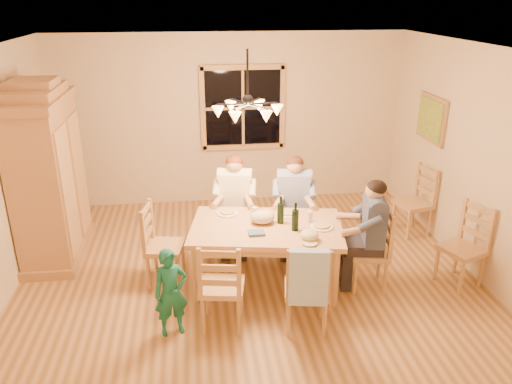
{
  "coord_description": "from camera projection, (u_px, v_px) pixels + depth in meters",
  "views": [
    {
      "loc": [
        -0.59,
        -5.26,
        3.23
      ],
      "look_at": [
        0.1,
        0.1,
        1.07
      ],
      "focal_mm": 35.0,
      "sensor_mm": 36.0,
      "label": 1
    }
  ],
  "objects": [
    {
      "name": "floor",
      "position": [
        249.0,
        276.0,
        6.11
      ],
      "size": [
        5.5,
        5.5,
        0.0
      ],
      "primitive_type": "plane",
      "color": "olive",
      "rests_on": "ground"
    },
    {
      "name": "armoire",
      "position": [
        49.0,
        179.0,
        6.26
      ],
      "size": [
        0.66,
        1.4,
        2.3
      ],
      "color": "#956840",
      "rests_on": "floor"
    },
    {
      "name": "chair_far_right",
      "position": [
        293.0,
        231.0,
        6.6
      ],
      "size": [
        0.51,
        0.49,
        0.99
      ],
      "rotation": [
        0.0,
        0.0,
        2.97
      ],
      "color": "#A8764A",
      "rests_on": "floor"
    },
    {
      "name": "chair_far_left",
      "position": [
        236.0,
        230.0,
        6.63
      ],
      "size": [
        0.51,
        0.49,
        0.99
      ],
      "rotation": [
        0.0,
        0.0,
        2.97
      ],
      "color": "#A8764A",
      "rests_on": "floor"
    },
    {
      "name": "chandelier",
      "position": [
        248.0,
        109.0,
        5.34
      ],
      "size": [
        0.77,
        0.68,
        0.71
      ],
      "color": "black",
      "rests_on": "ceiling"
    },
    {
      "name": "chair_near_right",
      "position": [
        306.0,
        301.0,
        5.09
      ],
      "size": [
        0.51,
        0.49,
        0.99
      ],
      "rotation": [
        0.0,
        0.0,
        -0.17
      ],
      "color": "#A8764A",
      "rests_on": "floor"
    },
    {
      "name": "wine_bottle_b",
      "position": [
        295.0,
        217.0,
        5.53
      ],
      "size": [
        0.08,
        0.08,
        0.33
      ],
      "primitive_type": "cylinder",
      "color": "black",
      "rests_on": "dining_table"
    },
    {
      "name": "wall_back",
      "position": [
        230.0,
        120.0,
        7.91
      ],
      "size": [
        5.5,
        0.02,
        2.7
      ],
      "primitive_type": "cube",
      "color": "beige",
      "rests_on": "floor"
    },
    {
      "name": "adult_plaid_man",
      "position": [
        294.0,
        193.0,
        6.4
      ],
      "size": [
        0.45,
        0.48,
        0.87
      ],
      "rotation": [
        0.0,
        0.0,
        2.97
      ],
      "color": "#355392",
      "rests_on": "floor"
    },
    {
      "name": "plate_woman",
      "position": [
        227.0,
        213.0,
        6.0
      ],
      "size": [
        0.26,
        0.26,
        0.02
      ],
      "primitive_type": "cylinder",
      "color": "white",
      "rests_on": "dining_table"
    },
    {
      "name": "adult_woman",
      "position": [
        235.0,
        192.0,
        6.43
      ],
      "size": [
        0.45,
        0.48,
        0.87
      ],
      "rotation": [
        0.0,
        0.0,
        2.97
      ],
      "color": "#F7EEBF",
      "rests_on": "floor"
    },
    {
      "name": "napkin",
      "position": [
        256.0,
        233.0,
        5.49
      ],
      "size": [
        0.2,
        0.17,
        0.03
      ],
      "primitive_type": "cube",
      "rotation": [
        0.0,
        0.0,
        -0.17
      ],
      "color": "#4A6289",
      "rests_on": "dining_table"
    },
    {
      "name": "wine_bottle_a",
      "position": [
        281.0,
        210.0,
        5.7
      ],
      "size": [
        0.08,
        0.08,
        0.33
      ],
      "primitive_type": "cylinder",
      "color": "black",
      "rests_on": "dining_table"
    },
    {
      "name": "window",
      "position": [
        243.0,
        108.0,
        7.83
      ],
      "size": [
        1.3,
        0.06,
        1.3
      ],
      "color": "black",
      "rests_on": "wall_back"
    },
    {
      "name": "ceiling",
      "position": [
        247.0,
        49.0,
        5.11
      ],
      "size": [
        5.5,
        5.0,
        0.02
      ],
      "primitive_type": "cube",
      "color": "white",
      "rests_on": "wall_back"
    },
    {
      "name": "painting",
      "position": [
        431.0,
        119.0,
        6.95
      ],
      "size": [
        0.06,
        0.78,
        0.64
      ],
      "color": "#956840",
      "rests_on": "wall_right"
    },
    {
      "name": "chair_spare_front",
      "position": [
        460.0,
        261.0,
        5.86
      ],
      "size": [
        0.55,
        0.56,
        0.99
      ],
      "rotation": [
        0.0,
        0.0,
        1.95
      ],
      "color": "#A8764A",
      "rests_on": "floor"
    },
    {
      "name": "chair_end_right",
      "position": [
        368.0,
        263.0,
        5.81
      ],
      "size": [
        0.49,
        0.51,
        0.99
      ],
      "rotation": [
        0.0,
        0.0,
        1.4
      ],
      "color": "#A8764A",
      "rests_on": "floor"
    },
    {
      "name": "chair_spare_back",
      "position": [
        412.0,
        213.0,
        7.12
      ],
      "size": [
        0.51,
        0.52,
        0.99
      ],
      "rotation": [
        0.0,
        0.0,
        1.79
      ],
      "color": "#A8764A",
      "rests_on": "floor"
    },
    {
      "name": "cloth_bundle",
      "position": [
        262.0,
        217.0,
        5.73
      ],
      "size": [
        0.28,
        0.22,
        0.15
      ],
      "primitive_type": "ellipsoid",
      "color": "#C6B48F",
      "rests_on": "dining_table"
    },
    {
      "name": "wine_glass_a",
      "position": [
        255.0,
        212.0,
        5.86
      ],
      "size": [
        0.06,
        0.06,
        0.14
      ],
      "primitive_type": "cylinder",
      "color": "silver",
      "rests_on": "dining_table"
    },
    {
      "name": "wall_right",
      "position": [
        477.0,
        163.0,
        5.94
      ],
      "size": [
        0.02,
        5.0,
        2.7
      ],
      "primitive_type": "cube",
      "color": "beige",
      "rests_on": "floor"
    },
    {
      "name": "cap",
      "position": [
        309.0,
        235.0,
        5.35
      ],
      "size": [
        0.2,
        0.2,
        0.11
      ],
      "primitive_type": "ellipsoid",
      "color": "beige",
      "rests_on": "dining_table"
    },
    {
      "name": "chair_near_left",
      "position": [
        222.0,
        299.0,
        5.13
      ],
      "size": [
        0.51,
        0.49,
        0.99
      ],
      "rotation": [
        0.0,
        0.0,
        -0.17
      ],
      "color": "#A8764A",
      "rests_on": "floor"
    },
    {
      "name": "chair_end_left",
      "position": [
        166.0,
        259.0,
        5.91
      ],
      "size": [
        0.49,
        0.51,
        0.99
      ],
      "rotation": [
        0.0,
        0.0,
        -1.74
      ],
      "color": "#A8764A",
      "rests_on": "floor"
    },
    {
      "name": "plate_plaid",
      "position": [
        288.0,
        214.0,
        5.97
      ],
      "size": [
        0.26,
        0.26,
        0.02
      ],
      "primitive_type": "cylinder",
      "color": "white",
      "rests_on": "dining_table"
    },
    {
      "name": "plate_slate",
      "position": [
        321.0,
        227.0,
        5.64
      ],
      "size": [
        0.26,
        0.26,
        0.02
      ],
      "primitive_type": "cylinder",
      "color": "white",
      "rests_on": "dining_table"
    },
    {
      "name": "child",
      "position": [
        171.0,
        292.0,
        4.94
      ],
      "size": [
        0.39,
        0.31,
        0.94
      ],
      "primitive_type": "imported",
      "rotation": [
        0.0,
        0.0,
        0.26
      ],
      "color": "#186C57",
      "rests_on": "floor"
    },
    {
      "name": "adult_slate_man",
      "position": [
        372.0,
        221.0,
        5.61
      ],
      "size": [
        0.48,
        0.45,
        0.87
      ],
      "rotation": [
        0.0,
        0.0,
        1.4
      ],
      "color": "#3C4761",
      "rests_on": "floor"
    },
    {
      "name": "dining_table",
      "position": [
        266.0,
        234.0,
        5.73
      ],
      "size": [
        1.87,
        1.33,
        0.76
      ],
      "rotation": [
        0.0,
        0.0,
        -0.17
      ],
      "color": "#AD804C",
      "rests_on": "floor"
    },
    {
      "name": "towel",
      "position": [
        308.0,
        277.0,
        4.77
      ],
      "size": [
        0.39,
        0.16,
        0.58
      ],
      "primitive_type": "cube",
      "rotation": [
        0.0,
        0.0,
        -0.17
      ],
      "color": "#99B7CF",
      "rests_on": "chair_near_right"
    },
    {
      "name": "wine_glass_b",
      "position": [
        310.0,
        217.0,
        5.75
      ],
      "size": [
        0.06,
        0.06,
        0.14
      ],
      "primitive_type": "cylinder",
      "color": "silver",
      "rests_on": "dining_table"
    }
  ]
}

